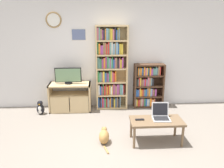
# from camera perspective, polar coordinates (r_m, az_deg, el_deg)

# --- Properties ---
(ground_plane) EXTENTS (18.00, 18.00, 0.00)m
(ground_plane) POSITION_cam_1_polar(r_m,az_deg,el_deg) (3.76, 1.52, -18.47)
(ground_plane) COLOR gray
(wall_back) EXTENTS (6.94, 0.09, 2.60)m
(wall_back) POSITION_cam_1_polar(r_m,az_deg,el_deg) (5.43, -0.58, 7.51)
(wall_back) COLOR silver
(wall_back) RESTS_ON ground_plane
(tv_stand) EXTENTS (0.99, 0.46, 0.68)m
(tv_stand) POSITION_cam_1_polar(r_m,az_deg,el_deg) (5.42, -10.84, -3.37)
(tv_stand) COLOR tan
(tv_stand) RESTS_ON ground_plane
(television) EXTENTS (0.62, 0.18, 0.39)m
(television) POSITION_cam_1_polar(r_m,az_deg,el_deg) (5.29, -11.37, 2.13)
(television) COLOR black
(television) RESTS_ON tv_stand
(bookshelf_tall) EXTENTS (0.76, 0.30, 2.03)m
(bookshelf_tall) POSITION_cam_1_polar(r_m,az_deg,el_deg) (5.31, -0.44, 4.03)
(bookshelf_tall) COLOR tan
(bookshelf_tall) RESTS_ON ground_plane
(bookshelf_short) EXTENTS (0.74, 0.27, 1.11)m
(bookshelf_short) POSITION_cam_1_polar(r_m,az_deg,el_deg) (5.57, 9.15, -0.45)
(bookshelf_short) COLOR #472D1E
(bookshelf_short) RESTS_ON ground_plane
(coffee_table) EXTENTS (0.94, 0.46, 0.43)m
(coffee_table) POSITION_cam_1_polar(r_m,az_deg,el_deg) (4.04, 11.54, -9.88)
(coffee_table) COLOR brown
(coffee_table) RESTS_ON ground_plane
(laptop) EXTENTS (0.32, 0.32, 0.27)m
(laptop) POSITION_cam_1_polar(r_m,az_deg,el_deg) (4.08, 12.61, -7.86)
(laptop) COLOR silver
(laptop) RESTS_ON coffee_table
(remote_near_laptop) EXTENTS (0.16, 0.04, 0.02)m
(remote_near_laptop) POSITION_cam_1_polar(r_m,az_deg,el_deg) (3.96, 7.25, -9.21)
(remote_near_laptop) COLOR black
(remote_near_laptop) RESTS_ON coffee_table
(cat) EXTENTS (0.21, 0.50, 0.29)m
(cat) POSITION_cam_1_polar(r_m,az_deg,el_deg) (4.06, -2.09, -13.45)
(cat) COLOR #B78447
(cat) RESTS_ON ground_plane
(penguin_figurine) EXTENTS (0.18, 0.16, 0.33)m
(penguin_figurine) POSITION_cam_1_polar(r_m,az_deg,el_deg) (5.44, -18.20, -5.98)
(penguin_figurine) COLOR black
(penguin_figurine) RESTS_ON ground_plane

